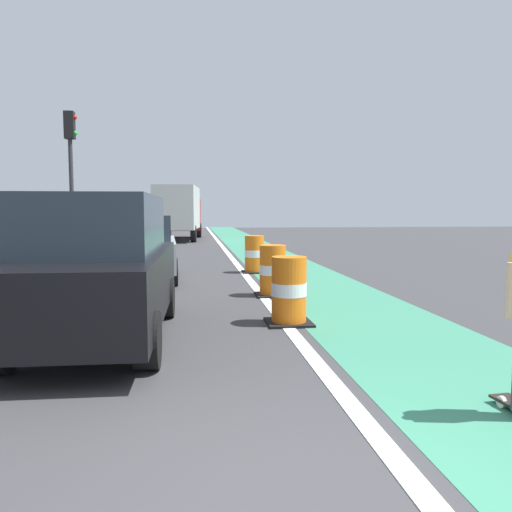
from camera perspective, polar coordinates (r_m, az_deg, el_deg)
ground_plane at (r=3.49m, az=3.49°, el=-26.48°), size 100.00×100.00×0.00m
bike_lane_strip at (r=15.31m, az=4.05°, el=-1.66°), size 2.50×80.00×0.01m
lane_divider_stripe at (r=15.10m, az=-1.54°, el=-1.74°), size 0.20×80.00×0.01m
parked_suv_nearest at (r=7.38m, az=-17.45°, el=-1.22°), size 1.99×4.63×2.04m
parked_sedan_second at (r=13.53m, az=-13.06°, el=0.84°), size 2.08×4.19×1.70m
traffic_barrel_front at (r=8.14m, az=3.75°, el=-3.99°), size 0.73×0.73×1.09m
traffic_barrel_mid at (r=10.78m, az=1.90°, el=-1.72°), size 0.73×0.73×1.09m
traffic_barrel_back at (r=14.77m, az=-0.18°, el=0.16°), size 0.73×0.73×1.09m
delivery_truck_down_block at (r=31.42m, az=-8.70°, el=5.17°), size 2.83×7.75×3.23m
traffic_light_corner at (r=18.22m, az=-20.22°, el=10.15°), size 0.41×0.32×5.10m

